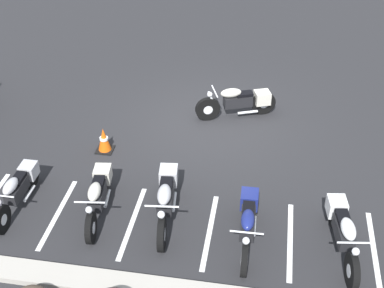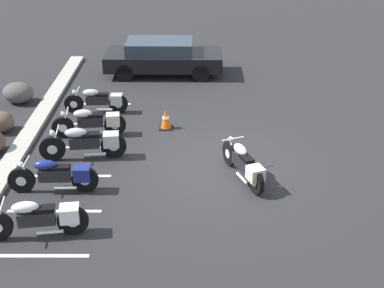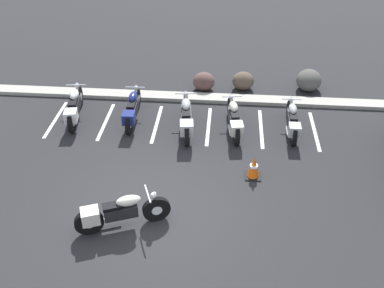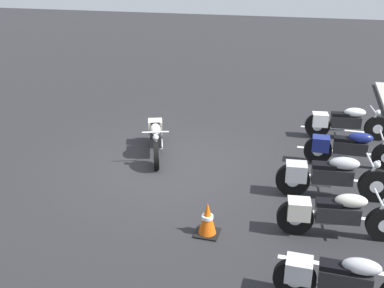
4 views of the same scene
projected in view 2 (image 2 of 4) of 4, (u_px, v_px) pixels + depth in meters
ground at (224, 166)px, 13.71m from camera, size 60.00×60.00×0.00m
motorcycle_cream_featured at (244, 164)px, 12.90m from camera, size 2.02×0.97×0.83m
parked_bike_0 at (40, 218)px, 10.86m from camera, size 0.69×2.15×0.85m
parked_bike_1 at (57, 175)px, 12.43m from camera, size 0.59×2.11×0.83m
parked_bike_2 at (87, 142)px, 13.90m from camera, size 0.67×2.25×0.89m
parked_bike_3 at (93, 122)px, 15.14m from camera, size 0.65×2.08×0.82m
parked_bike_4 at (99, 100)px, 16.65m from camera, size 0.56×1.99×0.78m
car_black at (163, 57)px, 19.82m from camera, size 1.85×4.32×1.29m
concrete_curb at (10, 164)px, 13.69m from camera, size 18.00×0.50×0.12m
landscape_rock_0 at (1, 122)px, 15.47m from camera, size 1.00×1.00×0.60m
landscape_rock_1 at (18, 93)px, 17.43m from camera, size 1.02×1.16×0.69m
traffic_cone at (166, 119)px, 15.67m from camera, size 0.40×0.40×0.61m
stall_line_0 at (36, 256)px, 10.48m from camera, size 0.10×2.10×0.00m
stall_line_1 at (54, 211)px, 11.88m from camera, size 0.10×2.10×0.00m
stall_line_2 at (69, 176)px, 13.28m from camera, size 0.10×2.10×0.00m
stall_line_3 at (81, 147)px, 14.67m from camera, size 0.10×2.10×0.00m
stall_line_4 at (90, 124)px, 16.07m from camera, size 0.10×2.10×0.00m
stall_line_5 at (99, 104)px, 17.47m from camera, size 0.10×2.10×0.00m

